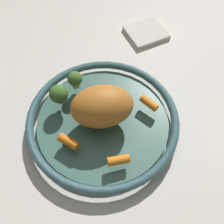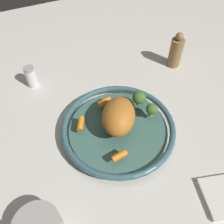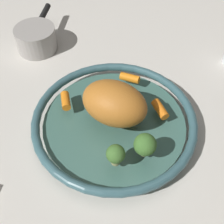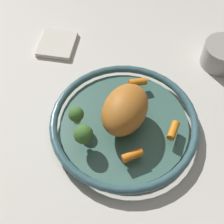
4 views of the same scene
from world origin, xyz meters
TOP-DOWN VIEW (x-y plane):
  - ground_plane at (0.00, 0.00)m, footprint 1.89×1.89m
  - serving_bowl at (0.00, 0.00)m, footprint 0.36×0.36m
  - roast_chicken_piece at (0.00, -0.00)m, footprint 0.17×0.16m
  - baby_carrot_right at (0.10, -0.05)m, footprint 0.02×0.05m
  - baby_carrot_center at (-0.05, -0.11)m, footprint 0.05×0.04m
  - baby_carrot_back at (-0.10, -0.01)m, footprint 0.03×0.05m
  - broccoli_floret_mid at (0.01, 0.11)m, footprint 0.04×0.04m
  - broccoli_floret_edge at (-0.05, 0.10)m, footprint 0.04×0.04m
  - dish_towel at (0.30, 0.16)m, footprint 0.13×0.13m

SIDE VIEW (x-z plane):
  - ground_plane at x=0.00m, z-range 0.00..0.00m
  - dish_towel at x=0.30m, z-range 0.00..0.01m
  - serving_bowl at x=0.00m, z-range 0.00..0.04m
  - baby_carrot_center at x=-0.05m, z-range 0.04..0.06m
  - baby_carrot_right at x=0.10m, z-range 0.04..0.06m
  - baby_carrot_back at x=-0.10m, z-range 0.04..0.06m
  - broccoli_floret_mid at x=0.01m, z-range 0.04..0.09m
  - broccoli_floret_edge at x=-0.05m, z-range 0.04..0.10m
  - roast_chicken_piece at x=0.00m, z-range 0.04..0.13m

